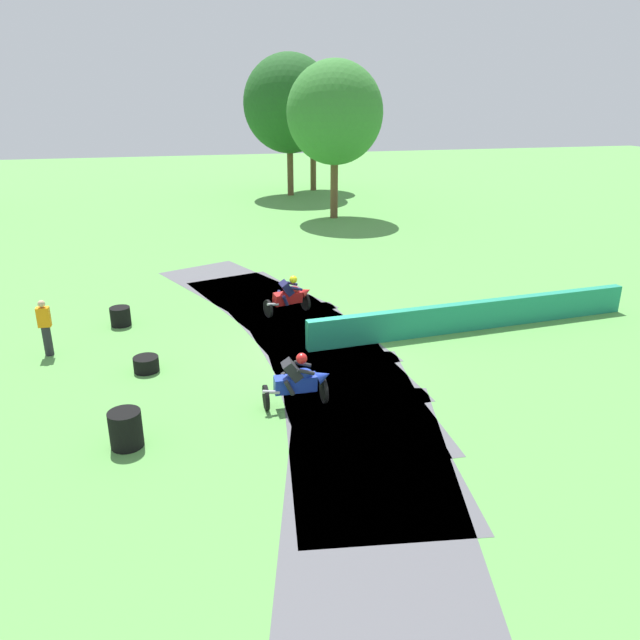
{
  "coord_description": "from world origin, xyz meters",
  "views": [
    {
      "loc": [
        -3.92,
        -15.7,
        6.97
      ],
      "look_at": [
        -0.06,
        -0.02,
        0.9
      ],
      "focal_mm": 33.99,
      "sensor_mm": 36.0,
      "label": 1
    }
  ],
  "objects": [
    {
      "name": "track_asphalt",
      "position": [
        -0.53,
        -0.04,
        0.0
      ],
      "size": [
        6.66,
        21.2,
        0.01
      ],
      "color": "#515156",
      "rests_on": "ground"
    },
    {
      "name": "ground_plane",
      "position": [
        0.0,
        0.0,
        0.0
      ],
      "size": [
        120.0,
        120.0,
        0.0
      ],
      "primitive_type": "plane",
      "color": "#569947"
    },
    {
      "name": "safety_barrier",
      "position": [
        5.04,
        0.39,
        0.45
      ],
      "size": [
        11.0,
        1.14,
        0.9
      ],
      "primitive_type": "cube",
      "rotation": [
        0.0,
        0.0,
        -1.49
      ],
      "color": "#1E8466",
      "rests_on": "ground"
    },
    {
      "name": "motorcycle_lead_blue",
      "position": [
        -1.36,
        -3.21,
        0.66
      ],
      "size": [
        1.68,
        0.67,
        1.42
      ],
      "color": "black",
      "rests_on": "ground"
    },
    {
      "name": "tree_mid_rise",
      "position": [
        5.49,
        19.01,
        5.91
      ],
      "size": [
        5.44,
        5.44,
        8.78
      ],
      "color": "brown",
      "rests_on": "ground"
    },
    {
      "name": "tire_stack_near",
      "position": [
        -5.22,
        -4.04,
        0.4
      ],
      "size": [
        0.68,
        0.68,
        0.8
      ],
      "color": "black",
      "rests_on": "ground"
    },
    {
      "name": "track_marshal",
      "position": [
        -7.61,
        1.43,
        0.82
      ],
      "size": [
        0.34,
        0.24,
        1.63
      ],
      "color": "#232328",
      "rests_on": "ground"
    },
    {
      "name": "tree_far_right",
      "position": [
        6.81,
        29.99,
        5.37
      ],
      "size": [
        4.68,
        4.68,
        7.85
      ],
      "color": "brown",
      "rests_on": "ground"
    },
    {
      "name": "tire_stack_mid_a",
      "position": [
        -4.91,
        -0.34,
        0.2
      ],
      "size": [
        0.67,
        0.67,
        0.4
      ],
      "color": "black",
      "rests_on": "ground"
    },
    {
      "name": "motorcycle_chase_red",
      "position": [
        -0.31,
        3.12,
        0.65
      ],
      "size": [
        1.72,
        1.1,
        1.43
      ],
      "color": "black",
      "rests_on": "ground"
    },
    {
      "name": "tree_behind_barrier",
      "position": [
        4.64,
        27.97,
        6.27
      ],
      "size": [
        6.34,
        6.34,
        9.61
      ],
      "color": "brown",
      "rests_on": "ground"
    },
    {
      "name": "tire_stack_mid_b",
      "position": [
        -5.77,
        3.38,
        0.3
      ],
      "size": [
        0.63,
        0.63,
        0.6
      ],
      "color": "black",
      "rests_on": "ground"
    }
  ]
}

